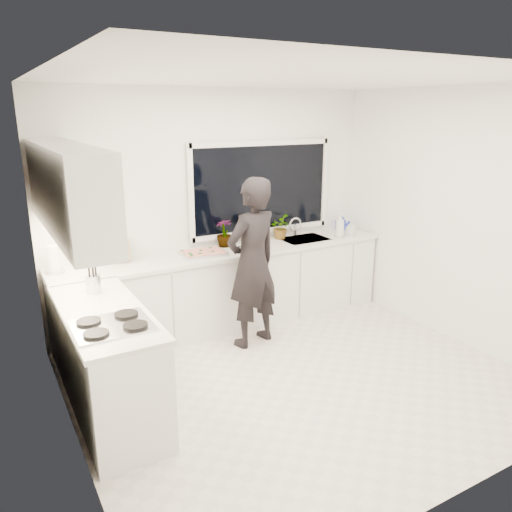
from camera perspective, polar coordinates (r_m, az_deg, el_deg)
floor at (r=4.90m, az=4.90°, el=-13.91°), size 4.00×3.50×0.02m
wall_back at (r=5.87m, az=-4.60°, el=5.45°), size 4.00×0.02×2.70m
wall_left at (r=3.65m, az=-21.51°, el=-2.39°), size 0.02×3.50×2.70m
wall_right at (r=5.75m, az=22.04°, el=4.07°), size 0.02×3.50×2.70m
ceiling at (r=4.24m, az=5.83°, el=19.74°), size 4.00×3.50×0.02m
window at (r=6.08m, az=0.67°, el=7.79°), size 1.80×0.02×1.00m
base_cabinets_back at (r=5.84m, az=-3.09°, el=-3.85°), size 3.92×0.58×0.88m
base_cabinets_left at (r=4.37m, az=-16.52°, el=-11.78°), size 0.58×1.60×0.88m
countertop_back at (r=5.69m, az=-3.12°, el=0.47°), size 3.94×0.62×0.04m
countertop_left at (r=4.18m, az=-17.02°, el=-6.20°), size 0.62×1.60×0.04m
upper_cabinets at (r=4.25m, az=-20.77°, el=7.14°), size 0.34×2.10×0.70m
sink at (r=6.23m, az=5.51°, el=1.54°), size 0.58×0.42×0.14m
faucet at (r=6.35m, az=4.51°, el=3.33°), size 0.03×0.03×0.22m
stovetop at (r=3.85m, az=-16.15°, el=-7.56°), size 0.56×0.48×0.03m
person at (r=5.23m, az=-0.40°, el=-0.84°), size 0.75×0.59×1.81m
pizza_tray at (r=5.53m, az=-6.07°, el=0.31°), size 0.51×0.39×0.03m
pizza at (r=5.52m, az=-6.07°, el=0.48°), size 0.46×0.35×0.01m
watering_can at (r=6.74m, az=9.63°, el=3.52°), size 0.15×0.15×0.13m
paper_towel_roll at (r=5.23m, az=-22.11°, el=-0.44°), size 0.13×0.13×0.26m
knife_block at (r=5.40m, az=-14.97°, el=0.49°), size 0.13×0.10×0.22m
utensil_crock at (r=4.57m, az=-18.10°, el=-3.04°), size 0.14×0.14×0.16m
picture_frame_large at (r=5.45m, az=-16.77°, el=0.82°), size 0.21×0.10×0.28m
picture_frame_small at (r=5.47m, az=-15.56°, el=1.10°), size 0.24×0.11×0.30m
herb_plants at (r=6.00m, az=-0.01°, el=3.07°), size 1.02×0.33×0.34m
soap_bottles at (r=6.35m, az=9.89°, el=3.42°), size 0.32×0.15×0.31m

